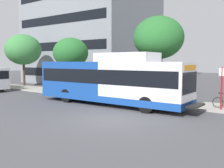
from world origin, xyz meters
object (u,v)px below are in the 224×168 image
Objects in this scene: transit_bus at (110,81)px; bus_stop_sign_pole at (222,85)px; street_tree_near_stop at (158,38)px; street_tree_far_block at (23,50)px; street_tree_mid_block at (71,53)px.

transit_bus reaches higher than bus_stop_sign_pole.
street_tree_near_stop is (3.62, -1.92, 3.17)m from transit_bus.
transit_bus is 16.82m from street_tree_far_block.
bus_stop_sign_pole is 0.42× the size of street_tree_far_block.
bus_stop_sign_pole is at bearing -108.03° from street_tree_near_stop.
transit_bus is at bearing -115.96° from street_tree_mid_block.
bus_stop_sign_pole is at bearing -95.25° from street_tree_far_block.
street_tree_near_stop is 18.01m from street_tree_far_block.
street_tree_near_stop is at bearing -27.93° from transit_bus.
bus_stop_sign_pole is 0.49× the size of street_tree_mid_block.
street_tree_mid_block is at bearing 83.00° from bus_stop_sign_pole.
street_tree_near_stop reaches higher than transit_bus.
transit_bus is 4.71× the size of bus_stop_sign_pole.
transit_bus is 7.27m from bus_stop_sign_pole.
street_tree_far_block reaches higher than transit_bus.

